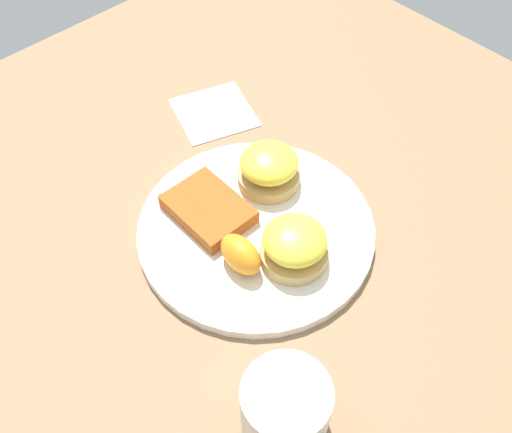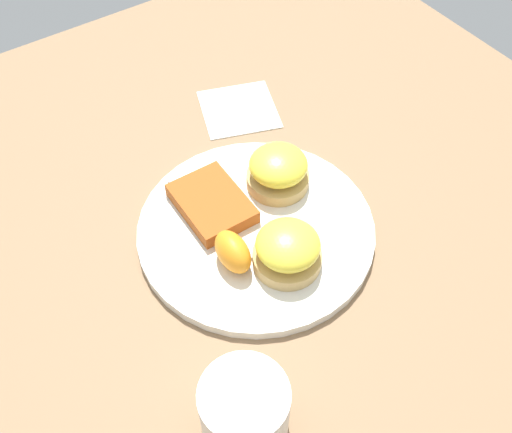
{
  "view_description": "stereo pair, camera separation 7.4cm",
  "coord_description": "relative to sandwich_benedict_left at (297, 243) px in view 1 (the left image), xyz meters",
  "views": [
    {
      "loc": [
        0.33,
        -0.32,
        0.61
      ],
      "look_at": [
        0.0,
        0.0,
        0.03
      ],
      "focal_mm": 42.0,
      "sensor_mm": 36.0,
      "label": 1
    },
    {
      "loc": [
        0.38,
        -0.26,
        0.61
      ],
      "look_at": [
        0.0,
        0.0,
        0.03
      ],
      "focal_mm": 42.0,
      "sensor_mm": 36.0,
      "label": 2
    }
  ],
  "objects": [
    {
      "name": "sandwich_benedict_right",
      "position": [
        -0.11,
        0.06,
        0.0
      ],
      "size": [
        0.08,
        0.08,
        0.06
      ],
      "color": "tan",
      "rests_on": "plate"
    },
    {
      "name": "fork",
      "position": [
        -0.08,
        -0.03,
        -0.02
      ],
      "size": [
        0.2,
        0.05,
        0.0
      ],
      "color": "silver",
      "rests_on": "plate"
    },
    {
      "name": "sandwich_benedict_left",
      "position": [
        0.0,
        0.0,
        0.0
      ],
      "size": [
        0.08,
        0.08,
        0.06
      ],
      "color": "tan",
      "rests_on": "plate"
    },
    {
      "name": "ground_plane",
      "position": [
        -0.07,
        -0.0,
        -0.04
      ],
      "size": [
        1.1,
        1.1,
        0.0
      ],
      "primitive_type": "plane",
      "color": "#846647"
    },
    {
      "name": "plate",
      "position": [
        -0.07,
        -0.0,
        -0.03
      ],
      "size": [
        0.3,
        0.3,
        0.01
      ],
      "primitive_type": "cylinder",
      "color": "silver",
      "rests_on": "ground_plane"
    },
    {
      "name": "orange_wedge",
      "position": [
        -0.04,
        -0.06,
        -0.0
      ],
      "size": [
        0.06,
        0.04,
        0.04
      ],
      "primitive_type": "ellipsoid",
      "rotation": [
        0.0,
        0.0,
        3.09
      ],
      "color": "orange",
      "rests_on": "plate"
    },
    {
      "name": "hashbrown_patty",
      "position": [
        -0.12,
        -0.03,
        -0.02
      ],
      "size": [
        0.11,
        0.08,
        0.02
      ],
      "primitive_type": "cube",
      "rotation": [
        0.0,
        0.0,
        -0.02
      ],
      "color": "#A14E1B",
      "rests_on": "plate"
    },
    {
      "name": "napkin",
      "position": [
        -0.27,
        0.11,
        -0.04
      ],
      "size": [
        0.14,
        0.14,
        0.0
      ],
      "primitive_type": "cube",
      "rotation": [
        0.0,
        0.0,
        -0.35
      ],
      "color": "white",
      "rests_on": "ground_plane"
    },
    {
      "name": "cup",
      "position": [
        0.13,
        -0.15,
        0.0
      ],
      "size": [
        0.12,
        0.09,
        0.08
      ],
      "color": "silver",
      "rests_on": "ground_plane"
    }
  ]
}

